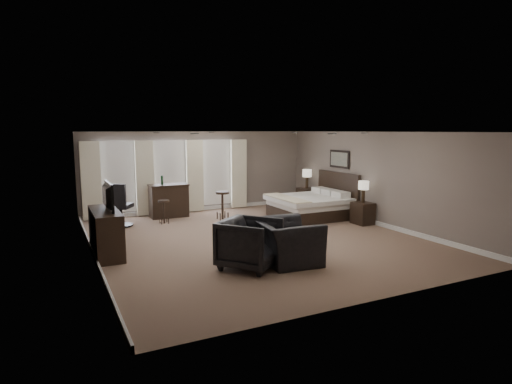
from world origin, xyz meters
name	(u,v)px	position (x,y,z in m)	size (l,w,h in m)	color
room	(256,186)	(0.00, 0.00, 1.30)	(7.60, 8.60, 2.64)	#795E4C
window_bay	(170,176)	(-1.00, 4.11, 1.20)	(5.25, 0.20, 2.30)	silver
bed	(308,196)	(2.58, 1.64, 0.67)	(2.11, 2.02, 1.34)	silver
nightstand_near	(363,213)	(3.47, 0.19, 0.31)	(0.46, 0.57, 0.62)	black
nightstand_far	(307,198)	(3.47, 3.09, 0.34)	(0.50, 0.61, 0.67)	black
lamp_near	(363,192)	(3.47, 0.19, 0.92)	(0.30, 0.30, 0.61)	beige
lamp_far	(307,179)	(3.47, 3.09, 0.99)	(0.31, 0.31, 0.65)	beige
wall_art	(339,159)	(3.70, 1.64, 1.75)	(0.04, 0.96, 0.56)	slate
dresser	(106,233)	(-3.45, 0.22, 0.48)	(0.54, 1.67, 0.97)	black
tv	(105,207)	(-3.45, 0.22, 1.04)	(1.02, 0.59, 0.13)	black
armchair_near	(286,234)	(-0.27, -1.93, 0.58)	(1.32, 0.86, 1.15)	black
armchair_far	(250,241)	(-1.08, -1.92, 0.53)	(1.03, 0.96, 1.06)	black
bar_counter	(169,200)	(-1.20, 3.62, 0.51)	(1.17, 0.61, 1.02)	black
bar_stool_left	(164,212)	(-1.56, 2.76, 0.34)	(0.32, 0.32, 0.67)	black
bar_stool_right	(222,205)	(0.14, 2.55, 0.42)	(0.40, 0.40, 0.84)	black
desk_chair	(120,205)	(-2.73, 2.89, 0.61)	(0.62, 0.62, 1.22)	black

